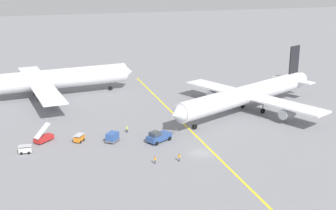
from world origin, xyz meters
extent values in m
plane|color=gray|center=(0.00, 0.00, 0.00)|extent=(600.00, 600.00, 0.00)
cube|color=yellow|center=(2.43, 10.00, 0.00)|extent=(1.55, 120.00, 0.01)
cylinder|color=silver|center=(-29.02, 53.67, 5.37)|extent=(48.83, 12.65, 5.88)
cone|color=silver|center=(-3.83, 57.25, 5.37)|extent=(3.53, 5.75, 5.41)
cube|color=silver|center=(-31.42, 53.33, 4.49)|extent=(13.18, 49.00, 0.44)
cylinder|color=#999EA3|center=(-28.51, 40.00, 2.69)|extent=(4.52, 3.17, 2.60)
cylinder|color=#999EA3|center=(-32.34, 66.94, 2.69)|extent=(4.52, 3.17, 2.60)
cylinder|color=slate|center=(-32.88, 56.55, 1.69)|extent=(0.28, 0.28, 2.07)
cylinder|color=black|center=(-32.88, 56.55, 0.65)|extent=(1.36, 0.73, 1.30)
cylinder|color=slate|center=(-31.93, 49.82, 1.69)|extent=(0.28, 0.28, 2.07)
cylinder|color=black|center=(-31.93, 49.82, 0.65)|extent=(1.36, 0.73, 1.30)
cylinder|color=slate|center=(-9.81, 56.40, 1.69)|extent=(0.28, 0.28, 2.07)
cylinder|color=black|center=(-9.81, 56.40, 0.65)|extent=(1.36, 0.73, 1.30)
cylinder|color=silver|center=(20.86, 22.66, 5.08)|extent=(45.15, 25.14, 4.98)
cone|color=silver|center=(-1.72, 11.82, 5.08)|extent=(4.51, 5.34, 4.58)
cone|color=silver|center=(43.26, 33.43, 5.08)|extent=(4.97, 5.15, 3.98)
cube|color=silver|center=(23.01, 23.70, 4.33)|extent=(24.78, 42.34, 0.44)
cube|color=silver|center=(41.01, 32.34, 5.58)|extent=(8.51, 13.10, 0.28)
cube|color=black|center=(40.74, 32.21, 11.63)|extent=(4.12, 2.23, 8.13)
cylinder|color=#999EA3|center=(16.79, 34.34, 2.53)|extent=(4.91, 4.16, 2.60)
cylinder|color=#999EA3|center=(27.43, 12.18, 2.53)|extent=(4.91, 4.16, 2.60)
cylinder|color=slate|center=(25.38, 21.07, 1.74)|extent=(0.28, 0.28, 2.19)
cylinder|color=black|center=(25.38, 21.07, 0.65)|extent=(1.41, 1.06, 1.30)
cylinder|color=slate|center=(22.44, 27.19, 1.74)|extent=(0.28, 0.28, 2.19)
cylinder|color=black|center=(22.44, 27.19, 0.65)|extent=(1.41, 1.06, 1.30)
cylinder|color=slate|center=(3.66, 14.40, 1.74)|extent=(0.28, 0.28, 2.19)
cylinder|color=black|center=(3.66, 14.40, 0.65)|extent=(1.41, 1.06, 1.30)
cube|color=#2D4C8C|center=(-6.76, 8.96, 1.09)|extent=(6.34, 5.16, 1.28)
cube|color=#333D47|center=(-7.87, 8.31, 2.18)|extent=(2.85, 2.82, 0.90)
cylinder|color=#4C4C51|center=(-2.86, 11.27, 1.22)|extent=(2.86, 1.80, 0.20)
sphere|color=orange|center=(-7.87, 8.31, 2.81)|extent=(0.24, 0.24, 0.24)
cylinder|color=black|center=(-7.93, 6.80, 0.45)|extent=(0.93, 0.72, 0.90)
cylinder|color=black|center=(-9.22, 8.98, 0.45)|extent=(0.93, 0.72, 0.90)
cylinder|color=black|center=(-4.30, 8.95, 0.45)|extent=(0.93, 0.72, 0.90)
cylinder|color=black|center=(-5.59, 11.13, 0.45)|extent=(0.93, 0.72, 0.90)
cube|color=red|center=(-31.68, 16.15, 0.80)|extent=(4.67, 4.52, 1.00)
cube|color=silver|center=(-31.90, 15.94, 2.70)|extent=(4.02, 3.86, 2.71)
cylinder|color=black|center=(-31.60, 17.17, 0.30)|extent=(0.58, 0.55, 0.60)
cylinder|color=black|center=(-30.66, 16.14, 0.30)|extent=(0.58, 0.55, 0.60)
cylinder|color=black|center=(-32.71, 16.15, 0.30)|extent=(0.58, 0.55, 0.60)
cylinder|color=black|center=(-31.76, 15.12, 0.30)|extent=(0.58, 0.55, 0.60)
cube|color=slate|center=(-16.89, 11.71, 0.43)|extent=(3.73, 3.87, 0.25)
cube|color=#2D5199|center=(-16.89, 11.71, 1.35)|extent=(3.32, 3.43, 1.60)
cylinder|color=black|center=(-16.96, 12.73, 0.30)|extent=(0.54, 0.59, 0.60)
cylinder|color=black|center=(-15.88, 11.84, 0.30)|extent=(0.54, 0.59, 0.60)
cylinder|color=black|center=(-17.91, 11.57, 0.30)|extent=(0.54, 0.59, 0.60)
cylinder|color=black|center=(-16.83, 10.68, 0.30)|extent=(0.54, 0.59, 0.60)
cube|color=orange|center=(-24.06, 13.87, 0.80)|extent=(2.70, 2.99, 1.00)
cube|color=#B2B2B7|center=(-24.06, 13.87, 1.65)|extent=(2.83, 3.14, 0.12)
cylinder|color=black|center=(-24.23, 14.89, 0.30)|extent=(0.50, 0.61, 0.60)
cylinder|color=black|center=(-23.07, 14.11, 0.30)|extent=(0.50, 0.61, 0.60)
cylinder|color=black|center=(-25.06, 13.64, 0.30)|extent=(0.50, 0.61, 0.60)
cylinder|color=black|center=(-23.90, 12.86, 0.30)|extent=(0.50, 0.61, 0.60)
cube|color=silver|center=(-35.68, 10.47, 0.80)|extent=(2.70, 1.68, 1.00)
cube|color=#B2B2B7|center=(-35.68, 10.47, 1.65)|extent=(2.84, 1.77, 0.12)
cylinder|color=black|center=(-34.89, 11.12, 0.30)|extent=(0.61, 0.24, 0.60)
cylinder|color=black|center=(-34.99, 9.72, 0.30)|extent=(0.61, 0.24, 0.60)
cylinder|color=black|center=(-36.38, 11.23, 0.30)|extent=(0.61, 0.24, 0.60)
cylinder|color=black|center=(-36.48, 9.83, 0.30)|extent=(0.61, 0.24, 0.60)
cylinder|color=#4C4C51|center=(-5.77, -2.86, 0.44)|extent=(0.28, 0.28, 0.88)
cylinder|color=orange|center=(-5.77, -2.86, 1.20)|extent=(0.36, 0.36, 0.63)
sphere|color=brown|center=(-5.77, -2.86, 1.63)|extent=(0.24, 0.24, 0.24)
cylinder|color=#F24C19|center=(-6.06, -2.92, 1.32)|extent=(0.05, 0.05, 0.40)
cylinder|color=#4C4C51|center=(-10.78, -2.67, 0.43)|extent=(0.28, 0.28, 0.86)
cylinder|color=orange|center=(-10.78, -2.67, 1.16)|extent=(0.36, 0.36, 0.61)
sphere|color=brown|center=(-10.78, -2.67, 1.58)|extent=(0.23, 0.23, 0.23)
cylinder|color=#F24C19|center=(-10.83, -2.38, 1.28)|extent=(0.05, 0.05, 0.40)
cylinder|color=black|center=(-12.55, 16.74, 0.41)|extent=(0.28, 0.28, 0.81)
cylinder|color=#D1E02D|center=(-12.55, 16.74, 1.10)|extent=(0.36, 0.36, 0.58)
sphere|color=beige|center=(-12.55, 16.74, 1.50)|extent=(0.22, 0.22, 0.22)
camera|label=1|loc=(-32.18, -84.35, 38.00)|focal=49.15mm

